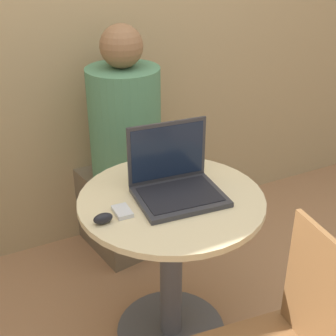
{
  "coord_description": "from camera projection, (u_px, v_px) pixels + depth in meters",
  "views": [
    {
      "loc": [
        -0.71,
        -1.36,
        1.63
      ],
      "look_at": [
        0.01,
        0.05,
        0.81
      ],
      "focal_mm": 50.0,
      "sensor_mm": 36.0,
      "label": 1
    }
  ],
  "objects": [
    {
      "name": "laptop",
      "position": [
        175.0,
        181.0,
        1.78
      ],
      "size": [
        0.34,
        0.29,
        0.27
      ],
      "color": "#2D2D33",
      "rests_on": "round_table"
    },
    {
      "name": "computer_mouse",
      "position": [
        103.0,
        218.0,
        1.62
      ],
      "size": [
        0.07,
        0.04,
        0.04
      ],
      "color": "black",
      "rests_on": "round_table"
    },
    {
      "name": "back_wall",
      "position": [
        83.0,
        2.0,
        2.25
      ],
      "size": [
        7.0,
        0.05,
        2.6
      ],
      "color": "tan",
      "rests_on": "ground_plane"
    },
    {
      "name": "ground_plane",
      "position": [
        171.0,
        331.0,
        2.11
      ],
      "size": [
        12.0,
        12.0,
        0.0
      ],
      "primitive_type": "plane",
      "color": "#9E704C"
    },
    {
      "name": "person_seated",
      "position": [
        121.0,
        164.0,
        2.44
      ],
      "size": [
        0.41,
        0.57,
        1.24
      ],
      "color": "brown",
      "rests_on": "ground_plane"
    },
    {
      "name": "round_table",
      "position": [
        171.0,
        247.0,
        1.89
      ],
      "size": [
        0.72,
        0.72,
        0.71
      ],
      "color": "#4C4C51",
      "rests_on": "ground_plane"
    },
    {
      "name": "cell_phone",
      "position": [
        122.0,
        211.0,
        1.68
      ],
      "size": [
        0.06,
        0.09,
        0.02
      ],
      "color": "silver",
      "rests_on": "round_table"
    }
  ]
}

